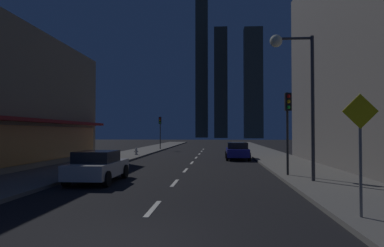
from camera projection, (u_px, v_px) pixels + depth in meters
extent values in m
cube|color=black|center=(201.00, 153.00, 39.06)|extent=(78.00, 136.00, 0.10)
cube|color=#605E59|center=(263.00, 152.00, 38.53)|extent=(4.00, 76.00, 0.15)
cube|color=#605E59|center=(140.00, 152.00, 39.58)|extent=(4.00, 76.00, 0.15)
cube|color=silver|center=(153.00, 208.00, 10.35)|extent=(0.16, 2.20, 0.01)
cube|color=silver|center=(175.00, 183.00, 15.53)|extent=(0.16, 2.20, 0.01)
cube|color=silver|center=(185.00, 170.00, 20.72)|extent=(0.16, 2.20, 0.01)
cube|color=silver|center=(192.00, 163.00, 25.90)|extent=(0.16, 2.20, 0.01)
cube|color=silver|center=(196.00, 158.00, 31.08)|extent=(0.16, 2.20, 0.01)
cube|color=silver|center=(199.00, 154.00, 36.27)|extent=(0.16, 2.20, 0.01)
cube|color=silver|center=(202.00, 151.00, 41.45)|extent=(0.16, 2.20, 0.01)
cube|color=silver|center=(203.00, 149.00, 46.63)|extent=(0.16, 2.20, 0.01)
cube|color=#D88C3F|center=(28.00, 145.00, 19.77)|extent=(0.10, 20.61, 2.20)
cube|color=maroon|center=(35.00, 120.00, 19.77)|extent=(0.90, 21.21, 0.20)
cube|color=#3F3C2F|center=(202.00, 49.00, 154.04)|extent=(5.31, 8.75, 79.28)
cube|color=#3B382C|center=(221.00, 83.00, 141.95)|extent=(5.41, 7.75, 45.29)
cube|color=#474435|center=(253.00, 83.00, 131.96)|extent=(7.06, 5.22, 42.66)
cube|color=silver|center=(98.00, 169.00, 15.90)|extent=(1.80, 4.20, 0.65)
cube|color=black|center=(97.00, 157.00, 15.71)|extent=(1.64, 2.00, 0.55)
cylinder|color=black|center=(91.00, 171.00, 17.35)|extent=(0.22, 0.68, 0.68)
cylinder|color=black|center=(125.00, 171.00, 17.22)|extent=(0.22, 0.68, 0.68)
cylinder|color=black|center=(66.00, 179.00, 14.56)|extent=(0.22, 0.68, 0.68)
cylinder|color=black|center=(107.00, 179.00, 14.43)|extent=(0.22, 0.68, 0.68)
sphere|color=white|center=(101.00, 164.00, 17.98)|extent=(0.18, 0.18, 0.18)
sphere|color=white|center=(122.00, 164.00, 17.90)|extent=(0.18, 0.18, 0.18)
cube|color=navy|center=(237.00, 152.00, 28.95)|extent=(1.80, 4.20, 0.65)
cube|color=black|center=(237.00, 146.00, 28.77)|extent=(1.64, 2.00, 0.55)
cylinder|color=black|center=(226.00, 154.00, 30.41)|extent=(0.22, 0.68, 0.68)
cylinder|color=black|center=(246.00, 155.00, 30.28)|extent=(0.22, 0.68, 0.68)
cylinder|color=black|center=(227.00, 157.00, 27.62)|extent=(0.22, 0.68, 0.68)
cylinder|color=black|center=(249.00, 157.00, 27.49)|extent=(0.22, 0.68, 0.68)
sphere|color=white|center=(230.00, 150.00, 31.04)|extent=(0.18, 0.18, 0.18)
sphere|color=white|center=(242.00, 150.00, 30.96)|extent=(0.18, 0.18, 0.18)
cylinder|color=#B2B2B2|center=(136.00, 152.00, 32.97)|extent=(0.22, 0.22, 0.55)
sphere|color=#B2B2B2|center=(136.00, 149.00, 32.97)|extent=(0.21, 0.21, 0.21)
cylinder|color=#B2B2B2|center=(136.00, 154.00, 32.96)|extent=(0.30, 0.30, 0.06)
cylinder|color=#B2B2B2|center=(135.00, 152.00, 32.98)|extent=(0.10, 0.10, 0.10)
cylinder|color=#B2B2B2|center=(138.00, 152.00, 32.95)|extent=(0.10, 0.10, 0.10)
cylinder|color=#2D2D2D|center=(287.00, 133.00, 17.41)|extent=(0.12, 0.12, 4.20)
cube|color=black|center=(288.00, 102.00, 17.25)|extent=(0.32, 0.24, 0.90)
sphere|color=red|center=(289.00, 96.00, 17.13)|extent=(0.18, 0.18, 0.18)
sphere|color=#F2B20C|center=(289.00, 102.00, 17.12)|extent=(0.18, 0.18, 0.18)
sphere|color=#19D833|center=(289.00, 107.00, 17.11)|extent=(0.18, 0.18, 0.18)
cylinder|color=#2D2D2D|center=(160.00, 133.00, 44.43)|extent=(0.12, 0.12, 4.20)
cube|color=black|center=(160.00, 120.00, 44.28)|extent=(0.32, 0.24, 0.90)
sphere|color=red|center=(160.00, 118.00, 44.15)|extent=(0.18, 0.18, 0.18)
sphere|color=#F2B20C|center=(160.00, 120.00, 44.15)|extent=(0.18, 0.18, 0.18)
sphere|color=#19D833|center=(160.00, 123.00, 44.14)|extent=(0.18, 0.18, 0.18)
cylinder|color=#38383D|center=(313.00, 108.00, 15.29)|extent=(0.16, 0.16, 6.50)
cylinder|color=#38383D|center=(294.00, 38.00, 15.43)|extent=(1.60, 0.12, 0.12)
sphere|color=#FCF7CC|center=(276.00, 41.00, 15.49)|extent=(0.56, 0.56, 0.56)
cylinder|color=slate|center=(361.00, 170.00, 8.74)|extent=(0.08, 0.08, 2.40)
cube|color=yellow|center=(360.00, 111.00, 8.75)|extent=(0.91, 0.03, 0.91)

